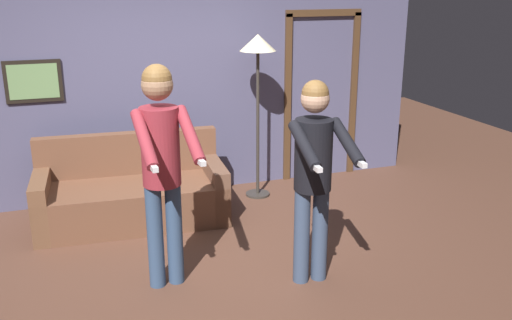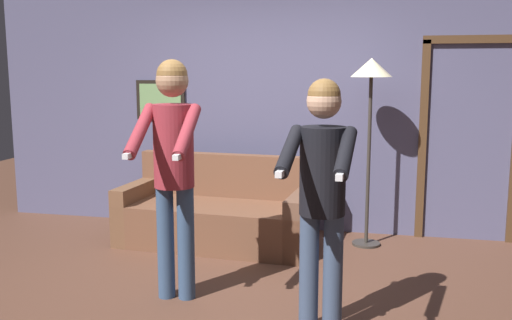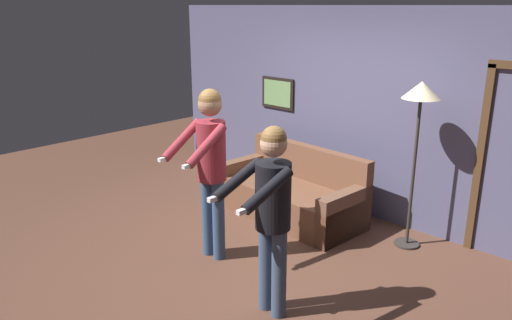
% 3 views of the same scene
% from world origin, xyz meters
% --- Properties ---
extents(ground_plane, '(12.00, 12.00, 0.00)m').
position_xyz_m(ground_plane, '(0.00, 0.00, 0.00)').
color(ground_plane, brown).
extents(back_wall_assembly, '(6.40, 0.10, 2.60)m').
position_xyz_m(back_wall_assembly, '(0.02, 1.97, 1.30)').
color(back_wall_assembly, '#504E6D').
rests_on(back_wall_assembly, ground_plane).
extents(couch, '(1.95, 0.98, 0.87)m').
position_xyz_m(couch, '(-0.43, 1.26, 0.28)').
color(couch, brown).
rests_on(couch, ground_plane).
extents(torchiere_lamp, '(0.40, 0.40, 1.85)m').
position_xyz_m(torchiere_lamp, '(1.05, 1.52, 1.60)').
color(torchiere_lamp, '#332D28').
rests_on(torchiere_lamp, ground_plane).
extents(person_standing_left, '(0.47, 0.70, 1.82)m').
position_xyz_m(person_standing_left, '(-0.34, -0.18, 1.12)').
color(person_standing_left, '#33496A').
rests_on(person_standing_left, ground_plane).
extents(person_standing_right, '(0.45, 0.70, 1.69)m').
position_xyz_m(person_standing_right, '(0.80, -0.51, 1.02)').
color(person_standing_right, '#374762').
rests_on(person_standing_right, ground_plane).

